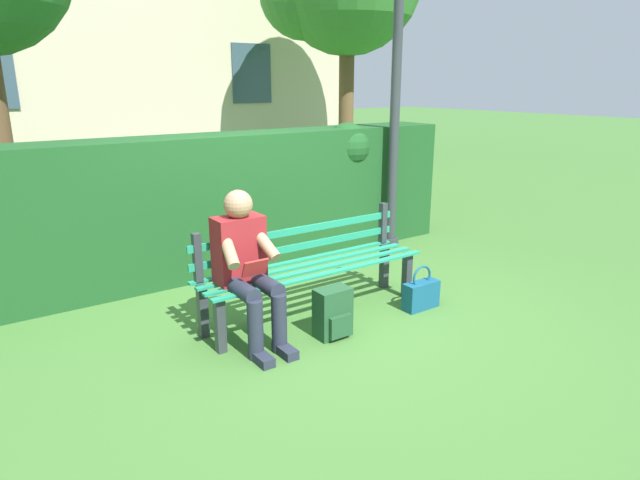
% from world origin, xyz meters
% --- Properties ---
extents(ground, '(60.00, 60.00, 0.00)m').
position_xyz_m(ground, '(0.00, 0.00, 0.00)').
color(ground, '#3D6B2D').
extents(park_bench, '(2.06, 0.48, 0.85)m').
position_xyz_m(park_bench, '(0.00, -0.06, 0.43)').
color(park_bench, '#2D3338').
rests_on(park_bench, ground).
extents(person_seated, '(0.44, 0.73, 1.19)m').
position_xyz_m(person_seated, '(0.68, 0.10, 0.63)').
color(person_seated, maroon).
rests_on(person_seated, ground).
extents(hedge_backdrop, '(6.24, 0.68, 1.50)m').
position_xyz_m(hedge_backdrop, '(0.32, -1.62, 0.75)').
color(hedge_backdrop, '#19471E').
rests_on(hedge_backdrop, ground).
extents(backpack, '(0.28, 0.24, 0.40)m').
position_xyz_m(backpack, '(0.10, 0.42, 0.20)').
color(backpack, '#1E4728').
rests_on(backpack, ground).
extents(handbag, '(0.35, 0.13, 0.41)m').
position_xyz_m(handbag, '(-0.87, 0.43, 0.14)').
color(handbag, navy).
rests_on(handbag, ground).
extents(lamp_post, '(0.27, 0.27, 3.46)m').
position_xyz_m(lamp_post, '(-1.96, -1.19, 2.01)').
color(lamp_post, '#2D3338').
rests_on(lamp_post, ground).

